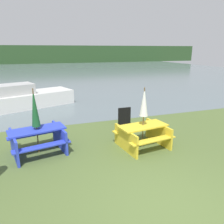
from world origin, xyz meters
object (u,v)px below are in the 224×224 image
umbrella_darkgreen (35,108)px  umbrella_white (144,102)px  boat (27,98)px  signboard (124,116)px  picnic_table_yellow (143,134)px  picnic_table_blue (38,139)px

umbrella_darkgreen → umbrella_white: size_ratio=1.02×
umbrella_darkgreen → boat: bearing=94.4°
boat → signboard: boat is taller
umbrella_white → signboard: (0.27, 2.27, -1.14)m
picnic_table_yellow → boat: (-3.76, 6.87, 0.06)m
picnic_table_blue → boat: 6.22m
picnic_table_yellow → umbrella_darkgreen: size_ratio=0.86×
umbrella_darkgreen → picnic_table_yellow: bearing=-11.5°
picnic_table_yellow → picnic_table_blue: 3.35m
picnic_table_blue → signboard: (3.56, 1.60, -0.10)m
picnic_table_yellow → boat: boat is taller
boat → picnic_table_yellow: bearing=-81.2°
picnic_table_yellow → boat: size_ratio=0.35×
umbrella_darkgreen → signboard: 4.05m
picnic_table_yellow → umbrella_darkgreen: bearing=168.5°
picnic_table_yellow → picnic_table_blue: picnic_table_blue is taller
umbrella_white → umbrella_darkgreen: bearing=168.5°
umbrella_darkgreen → umbrella_white: umbrella_darkgreen is taller
picnic_table_blue → umbrella_darkgreen: size_ratio=0.93×
umbrella_white → signboard: size_ratio=2.67×
umbrella_darkgreen → signboard: bearing=24.2°
umbrella_darkgreen → umbrella_white: (3.28, -0.67, 0.07)m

